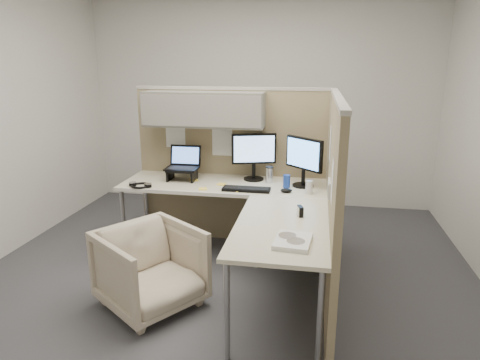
% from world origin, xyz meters
% --- Properties ---
extents(ground, '(4.50, 4.50, 0.00)m').
position_xyz_m(ground, '(0.00, 0.00, 0.00)').
color(ground, '#3C3B41').
rests_on(ground, ground).
extents(partition_back, '(2.00, 0.36, 1.63)m').
position_xyz_m(partition_back, '(-0.22, 0.83, 1.10)').
color(partition_back, '#948361').
rests_on(partition_back, ground).
extents(partition_right, '(0.07, 2.03, 1.63)m').
position_xyz_m(partition_right, '(0.90, -0.07, 0.82)').
color(partition_right, '#948361').
rests_on(partition_right, ground).
extents(desk, '(2.00, 1.98, 0.73)m').
position_xyz_m(desk, '(0.12, 0.13, 0.69)').
color(desk, beige).
rests_on(desk, ground).
extents(office_chair, '(0.92, 0.93, 0.70)m').
position_xyz_m(office_chair, '(-0.46, -0.53, 0.35)').
color(office_chair, beige).
rests_on(office_chair, ground).
extents(monitor_left, '(0.43, 0.20, 0.47)m').
position_xyz_m(monitor_left, '(0.16, 0.71, 1.00)').
color(monitor_left, black).
rests_on(monitor_left, desk).
extents(monitor_right, '(0.35, 0.32, 0.47)m').
position_xyz_m(monitor_right, '(0.65, 0.57, 1.00)').
color(monitor_right, black).
rests_on(monitor_right, desk).
extents(laptop_station, '(0.32, 0.27, 0.33)m').
position_xyz_m(laptop_station, '(-0.54, 0.60, 0.86)').
color(laptop_station, black).
rests_on(laptop_station, desk).
extents(keyboard, '(0.44, 0.15, 0.02)m').
position_xyz_m(keyboard, '(0.14, 0.33, 0.74)').
color(keyboard, black).
rests_on(keyboard, desk).
extents(mouse, '(0.11, 0.08, 0.04)m').
position_xyz_m(mouse, '(0.51, 0.33, 0.75)').
color(mouse, black).
rests_on(mouse, desk).
extents(travel_mug, '(0.08, 0.08, 0.16)m').
position_xyz_m(travel_mug, '(0.32, 0.64, 0.81)').
color(travel_mug, silver).
rests_on(travel_mug, desk).
extents(soda_can_green, '(0.07, 0.07, 0.12)m').
position_xyz_m(soda_can_green, '(0.71, 0.34, 0.79)').
color(soda_can_green, silver).
rests_on(soda_can_green, desk).
extents(soda_can_silver, '(0.07, 0.07, 0.12)m').
position_xyz_m(soda_can_silver, '(0.50, 0.50, 0.79)').
color(soda_can_silver, '#1E3FA5').
rests_on(soda_can_silver, desk).
extents(sticky_note_c, '(0.10, 0.10, 0.01)m').
position_xyz_m(sticky_note_c, '(-0.43, 0.58, 0.73)').
color(sticky_note_c, yellow).
rests_on(sticky_note_c, desk).
extents(sticky_note_a, '(0.09, 0.09, 0.01)m').
position_xyz_m(sticky_note_a, '(-0.26, 0.30, 0.73)').
color(sticky_note_a, yellow).
rests_on(sticky_note_a, desk).
extents(sticky_note_d, '(0.08, 0.08, 0.01)m').
position_xyz_m(sticky_note_d, '(-0.12, 0.48, 0.73)').
color(sticky_note_d, yellow).
rests_on(sticky_note_d, desk).
extents(sticky_note_b, '(0.10, 0.10, 0.01)m').
position_xyz_m(sticky_note_b, '(0.06, 0.30, 0.73)').
color(sticky_note_b, yellow).
rests_on(sticky_note_b, desk).
extents(headphones, '(0.23, 0.20, 0.03)m').
position_xyz_m(headphones, '(-0.86, 0.27, 0.74)').
color(headphones, black).
rests_on(headphones, desk).
extents(paper_stack, '(0.25, 0.31, 0.03)m').
position_xyz_m(paper_stack, '(0.64, -0.78, 0.75)').
color(paper_stack, white).
rests_on(paper_stack, desk).
extents(desk_clock, '(0.06, 0.08, 0.08)m').
position_xyz_m(desk_clock, '(0.66, -0.26, 0.77)').
color(desk_clock, black).
rests_on(desk_clock, desk).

